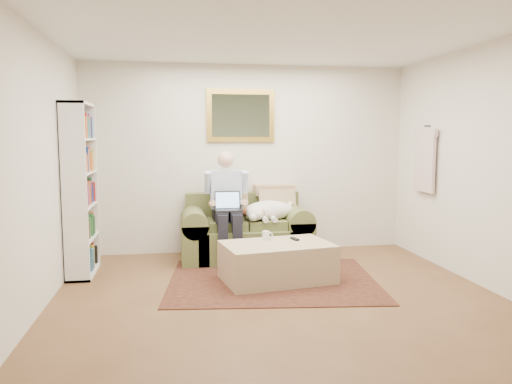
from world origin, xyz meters
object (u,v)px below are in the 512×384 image
object	(u,v)px
seated_man	(227,207)
laptop	(228,205)
sofa	(245,236)
bookshelf	(80,190)
sleeping_dog	(269,210)
ottoman	(277,262)
coffee_mug	(266,235)

from	to	relation	value
seated_man	laptop	bearing A→B (deg)	-90.00
sofa	bookshelf	size ratio (longest dim) A/B	0.85
laptop	sleeping_dog	distance (m)	0.58
ottoman	coffee_mug	xyz separation A→B (m)	(-0.09, 0.21, 0.27)
sofa	coffee_mug	size ratio (longest dim) A/B	16.94
seated_man	ottoman	xyz separation A→B (m)	(0.45, -0.96, -0.50)
sofa	sleeping_dog	bearing A→B (deg)	-15.74
sofa	ottoman	size ratio (longest dim) A/B	1.43
sofa	sleeping_dog	xyz separation A→B (m)	(0.30, -0.09, 0.36)
sofa	bookshelf	distance (m)	2.17
seated_man	ottoman	distance (m)	1.17
sleeping_dog	coffee_mug	bearing A→B (deg)	-103.36
laptop	sleeping_dog	size ratio (longest dim) A/B	0.47
seated_man	sleeping_dog	world-z (taller)	seated_man
sofa	seated_man	bearing A→B (deg)	-148.55
ottoman	coffee_mug	distance (m)	0.35
coffee_mug	ottoman	bearing A→B (deg)	-67.58
laptop	sleeping_dog	world-z (taller)	laptop
sleeping_dog	bookshelf	distance (m)	2.36
ottoman	laptop	bearing A→B (deg)	116.89
laptop	sleeping_dog	xyz separation A→B (m)	(0.56, 0.14, -0.10)
laptop	bookshelf	xyz separation A→B (m)	(-1.75, -0.22, 0.25)
sleeping_dog	ottoman	bearing A→B (deg)	-95.85
sleeping_dog	laptop	bearing A→B (deg)	-166.36
seated_man	sleeping_dog	xyz separation A→B (m)	(0.56, 0.07, -0.06)
coffee_mug	seated_man	bearing A→B (deg)	116.08
laptop	coffee_mug	xyz separation A→B (m)	(0.36, -0.68, -0.27)
seated_man	bookshelf	distance (m)	1.80
laptop	ottoman	distance (m)	1.13
coffee_mug	bookshelf	xyz separation A→B (m)	(-2.11, 0.46, 0.52)
ottoman	coffee_mug	world-z (taller)	coffee_mug
ottoman	coffee_mug	size ratio (longest dim) A/B	11.85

